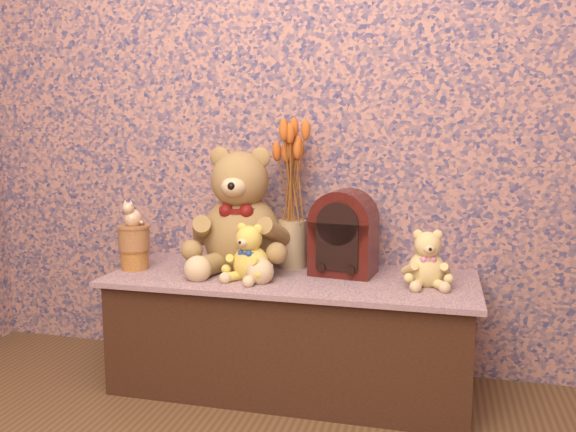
{
  "coord_description": "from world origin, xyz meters",
  "views": [
    {
      "loc": [
        0.54,
        -0.93,
        1.02
      ],
      "look_at": [
        0.0,
        1.18,
        0.69
      ],
      "focal_mm": 37.05,
      "sensor_mm": 36.0,
      "label": 1
    }
  ],
  "objects_px": {
    "cathedral_radio": "(344,232)",
    "biscuit_tin_lower": "(135,259)",
    "ceramic_vase": "(292,244)",
    "teddy_small": "(427,255)",
    "teddy_large": "(241,204)",
    "cat_figurine": "(133,212)",
    "teddy_medium": "(251,249)"
  },
  "relations": [
    {
      "from": "teddy_large",
      "to": "biscuit_tin_lower",
      "type": "relative_size",
      "value": 4.75
    },
    {
      "from": "teddy_medium",
      "to": "teddy_large",
      "type": "bearing_deg",
      "value": 135.03
    },
    {
      "from": "teddy_small",
      "to": "cathedral_radio",
      "type": "distance_m",
      "value": 0.33
    },
    {
      "from": "teddy_large",
      "to": "cat_figurine",
      "type": "xyz_separation_m",
      "value": [
        -0.41,
        -0.12,
        -0.03
      ]
    },
    {
      "from": "teddy_large",
      "to": "teddy_small",
      "type": "bearing_deg",
      "value": -12.19
    },
    {
      "from": "cathedral_radio",
      "to": "ceramic_vase",
      "type": "xyz_separation_m",
      "value": [
        -0.22,
        0.06,
        -0.07
      ]
    },
    {
      "from": "cat_figurine",
      "to": "biscuit_tin_lower",
      "type": "bearing_deg",
      "value": 0.0
    },
    {
      "from": "teddy_medium",
      "to": "biscuit_tin_lower",
      "type": "height_order",
      "value": "teddy_medium"
    },
    {
      "from": "teddy_large",
      "to": "ceramic_vase",
      "type": "bearing_deg",
      "value": 12.53
    },
    {
      "from": "ceramic_vase",
      "to": "teddy_small",
      "type": "bearing_deg",
      "value": -15.7
    },
    {
      "from": "teddy_large",
      "to": "biscuit_tin_lower",
      "type": "xyz_separation_m",
      "value": [
        -0.41,
        -0.12,
        -0.22
      ]
    },
    {
      "from": "ceramic_vase",
      "to": "biscuit_tin_lower",
      "type": "relative_size",
      "value": 1.76
    },
    {
      "from": "teddy_medium",
      "to": "biscuit_tin_lower",
      "type": "bearing_deg",
      "value": -168.16
    },
    {
      "from": "teddy_large",
      "to": "teddy_small",
      "type": "xyz_separation_m",
      "value": [
        0.73,
        -0.09,
        -0.15
      ]
    },
    {
      "from": "cathedral_radio",
      "to": "teddy_medium",
      "type": "bearing_deg",
      "value": -145.94
    },
    {
      "from": "teddy_medium",
      "to": "cat_figurine",
      "type": "relative_size",
      "value": 2.08
    },
    {
      "from": "teddy_small",
      "to": "biscuit_tin_lower",
      "type": "xyz_separation_m",
      "value": [
        -1.14,
        -0.04,
        -0.07
      ]
    },
    {
      "from": "cathedral_radio",
      "to": "biscuit_tin_lower",
      "type": "relative_size",
      "value": 2.99
    },
    {
      "from": "teddy_small",
      "to": "cat_figurine",
      "type": "distance_m",
      "value": 1.15
    },
    {
      "from": "teddy_small",
      "to": "cat_figurine",
      "type": "xyz_separation_m",
      "value": [
        -1.14,
        -0.04,
        0.12
      ]
    },
    {
      "from": "cathedral_radio",
      "to": "biscuit_tin_lower",
      "type": "bearing_deg",
      "value": -163.97
    },
    {
      "from": "ceramic_vase",
      "to": "biscuit_tin_lower",
      "type": "bearing_deg",
      "value": -162.9
    },
    {
      "from": "teddy_small",
      "to": "cat_figurine",
      "type": "bearing_deg",
      "value": 171.68
    },
    {
      "from": "teddy_medium",
      "to": "cat_figurine",
      "type": "bearing_deg",
      "value": -168.16
    },
    {
      "from": "biscuit_tin_lower",
      "to": "teddy_small",
      "type": "bearing_deg",
      "value": 1.79
    },
    {
      "from": "cathedral_radio",
      "to": "teddy_large",
      "type": "bearing_deg",
      "value": -172.35
    },
    {
      "from": "teddy_large",
      "to": "cat_figurine",
      "type": "relative_size",
      "value": 4.79
    },
    {
      "from": "teddy_large",
      "to": "cat_figurine",
      "type": "distance_m",
      "value": 0.43
    },
    {
      "from": "teddy_large",
      "to": "teddy_medium",
      "type": "bearing_deg",
      "value": -66.27
    },
    {
      "from": "teddy_large",
      "to": "biscuit_tin_lower",
      "type": "height_order",
      "value": "teddy_large"
    },
    {
      "from": "ceramic_vase",
      "to": "teddy_large",
      "type": "bearing_deg",
      "value": -162.2
    },
    {
      "from": "teddy_large",
      "to": "cat_figurine",
      "type": "height_order",
      "value": "teddy_large"
    }
  ]
}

